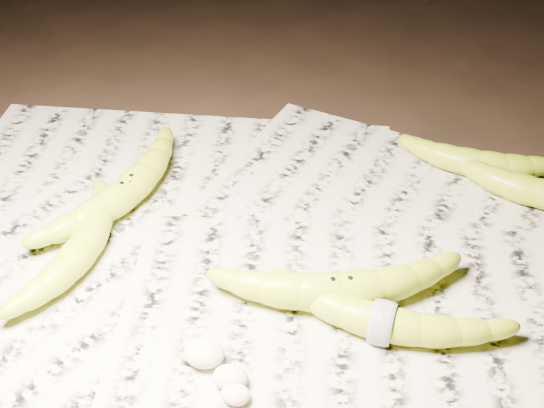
% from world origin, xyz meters
% --- Properties ---
extents(ground, '(3.00, 3.00, 0.00)m').
position_xyz_m(ground, '(0.00, 0.00, 0.00)').
color(ground, black).
rests_on(ground, ground).
extents(newspaper_patch, '(0.90, 0.70, 0.01)m').
position_xyz_m(newspaper_patch, '(0.03, -0.03, 0.00)').
color(newspaper_patch, '#B3AD99').
rests_on(newspaper_patch, ground).
extents(banana_left_a, '(0.13, 0.24, 0.04)m').
position_xyz_m(banana_left_a, '(-0.16, 0.05, 0.03)').
color(banana_left_a, '#ACC218').
rests_on(banana_left_a, newspaper_patch).
extents(banana_left_b, '(0.07, 0.20, 0.04)m').
position_xyz_m(banana_left_b, '(-0.17, -0.06, 0.03)').
color(banana_left_b, '#ACC218').
rests_on(banana_left_b, newspaper_patch).
extents(banana_center, '(0.24, 0.14, 0.04)m').
position_xyz_m(banana_center, '(0.12, -0.06, 0.03)').
color(banana_center, '#ACC218').
rests_on(banana_center, newspaper_patch).
extents(banana_taped, '(0.22, 0.08, 0.04)m').
position_xyz_m(banana_taped, '(0.16, -0.09, 0.03)').
color(banana_taped, '#ACC218').
rests_on(banana_taped, newspaper_patch).
extents(banana_upper_a, '(0.20, 0.10, 0.04)m').
position_xyz_m(banana_upper_a, '(0.32, 0.16, 0.03)').
color(banana_upper_a, '#ACC218').
rests_on(banana_upper_a, newspaper_patch).
extents(banana_upper_b, '(0.18, 0.06, 0.04)m').
position_xyz_m(banana_upper_b, '(0.25, 0.21, 0.03)').
color(banana_upper_b, '#ACC218').
rests_on(banana_upper_b, newspaper_patch).
extents(measuring_tape, '(0.01, 0.05, 0.05)m').
position_xyz_m(measuring_tape, '(0.16, -0.09, 0.03)').
color(measuring_tape, white).
rests_on(measuring_tape, newspaper_patch).
extents(flesh_chunk_a, '(0.04, 0.03, 0.02)m').
position_xyz_m(flesh_chunk_a, '(0.00, -0.16, 0.02)').
color(flesh_chunk_a, beige).
rests_on(flesh_chunk_a, newspaper_patch).
extents(flesh_chunk_b, '(0.03, 0.03, 0.02)m').
position_xyz_m(flesh_chunk_b, '(0.04, -0.18, 0.02)').
color(flesh_chunk_b, beige).
rests_on(flesh_chunk_b, newspaper_patch).
extents(flesh_chunk_c, '(0.03, 0.02, 0.02)m').
position_xyz_m(flesh_chunk_c, '(0.05, -0.20, 0.02)').
color(flesh_chunk_c, beige).
rests_on(flesh_chunk_c, newspaper_patch).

